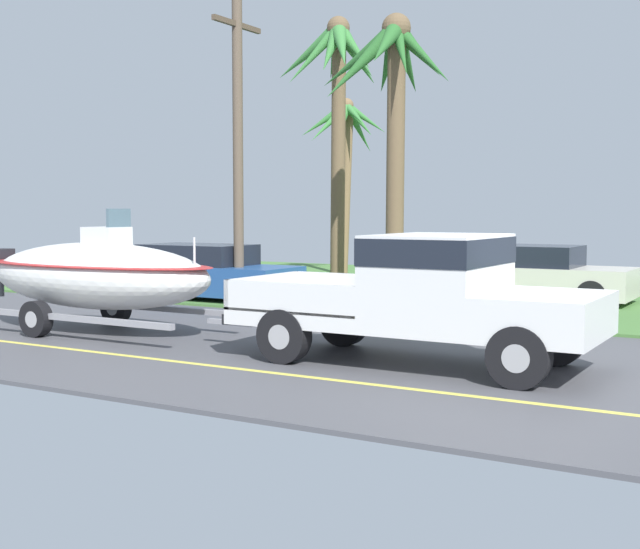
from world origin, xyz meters
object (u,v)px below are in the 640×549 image
Objects in this scene: palm_tree_mid at (390,88)px; palm_tree_near_right at (344,137)px; parked_sedan_near at (531,275)px; parked_sedan_far at (204,273)px; boat_on_trailer at (96,275)px; utility_pole at (238,147)px; palm_tree_near_left at (338,81)px; pickup_truck_towing at (436,293)px.

palm_tree_near_right is at bearing 124.51° from palm_tree_mid.
parked_sedan_far is (-7.12, -3.61, -0.00)m from parked_sedan_near.
utility_pole reaches higher than boat_on_trailer.
parked_sedan_near is 0.71× the size of palm_tree_mid.
utility_pole is at bearing -146.09° from parked_sedan_near.
boat_on_trailer is 0.88× the size of utility_pole.
boat_on_trailer is at bearing -85.44° from utility_pole.
palm_tree_near_left is 3.61m from utility_pole.
parked_sedan_far is at bearing -85.30° from palm_tree_near_right.
parked_sedan_near is at bearing 97.79° from pickup_truck_towing.
palm_tree_near_left reaches higher than parked_sedan_far.
boat_on_trailer is 1.05× the size of palm_tree_near_right.
palm_tree_near_left is at bearing -62.85° from palm_tree_near_right.
palm_tree_mid is (-3.46, 5.69, 3.85)m from pickup_truck_towing.
palm_tree_near_right is 9.86m from palm_tree_mid.
pickup_truck_towing is 9.03m from utility_pole.
parked_sedan_far is at bearing 166.67° from utility_pole.
palm_tree_mid is (3.19, 5.69, 3.85)m from boat_on_trailer.
pickup_truck_towing is 6.65m from boat_on_trailer.
parked_sedan_far is 0.73× the size of palm_tree_mid.
parked_sedan_near is 6.89m from palm_tree_near_left.
pickup_truck_towing is 16.90m from palm_tree_near_right.
boat_on_trailer is 7.57m from palm_tree_mid.
utility_pole is at bearing 94.56° from boat_on_trailer.
boat_on_trailer is 1.35× the size of parked_sedan_near.
palm_tree_mid is 3.85m from utility_pole.
parked_sedan_near is at bearing -32.12° from palm_tree_near_right.
pickup_truck_towing is 10.92m from palm_tree_near_left.
utility_pole reaches higher than parked_sedan_far.
pickup_truck_towing is at bearing -32.37° from parked_sedan_far.
parked_sedan_far is at bearing -153.10° from parked_sedan_near.
palm_tree_mid reaches higher than parked_sedan_far.
palm_tree_near_left reaches higher than pickup_truck_towing.
palm_tree_near_right is at bearing 99.82° from boat_on_trailer.
palm_tree_near_left is at bearing 127.22° from pickup_truck_towing.
boat_on_trailer is at bearing 180.00° from pickup_truck_towing.
parked_sedan_far is (-1.69, 5.29, -0.38)m from boat_on_trailer.
utility_pole is at bearing 144.75° from pickup_truck_towing.
palm_tree_mid is (4.88, 0.40, 4.23)m from parked_sedan_far.
utility_pole is at bearing -168.86° from palm_tree_mid.
utility_pole is (-1.02, -2.96, -1.81)m from palm_tree_near_left.
utility_pole is (-7.05, 4.98, 2.66)m from pickup_truck_towing.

